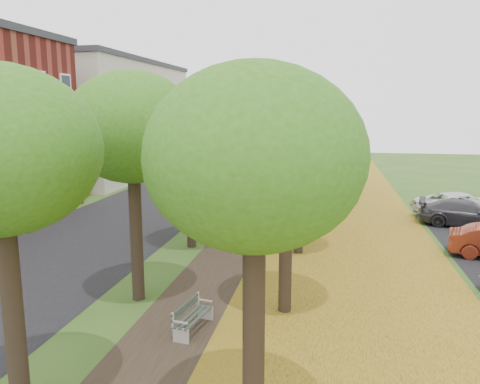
% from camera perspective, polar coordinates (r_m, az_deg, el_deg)
% --- Properties ---
extents(street_asphalt, '(8.00, 70.00, 0.01)m').
position_cam_1_polar(street_asphalt, '(26.04, -15.24, -3.88)').
color(street_asphalt, black).
rests_on(street_asphalt, ground).
extents(footpath, '(3.20, 70.00, 0.01)m').
position_cam_1_polar(footpath, '(23.76, 1.30, -4.86)').
color(footpath, black).
rests_on(footpath, ground).
extents(leaf_verge, '(7.50, 70.00, 0.01)m').
position_cam_1_polar(leaf_verge, '(23.48, 13.47, -5.33)').
color(leaf_verge, '#A8871F').
rests_on(leaf_verge, ground).
extents(tree_row_west, '(3.97, 33.97, 6.90)m').
position_cam_1_polar(tree_row_west, '(23.43, -4.01, 7.73)').
color(tree_row_west, black).
rests_on(tree_row_west, ground).
extents(tree_row_east, '(3.97, 33.97, 6.90)m').
position_cam_1_polar(tree_row_east, '(22.67, 7.90, 7.58)').
color(tree_row_east, black).
rests_on(tree_row_east, ground).
extents(building_cream, '(10.30, 20.30, 10.40)m').
position_cam_1_polar(building_cream, '(45.66, -16.39, 8.60)').
color(building_cream, beige).
rests_on(building_cream, ground).
extents(bench, '(0.78, 1.74, 0.79)m').
position_cam_1_polar(bench, '(13.66, -5.87, -14.85)').
color(bench, '#2D3830').
rests_on(bench, ground).
extents(car_grey, '(5.02, 2.82, 1.37)m').
position_cam_1_polar(car_grey, '(27.46, 25.85, -2.37)').
color(car_grey, '#323136').
rests_on(car_grey, ground).
extents(car_white, '(5.79, 3.83, 1.48)m').
position_cam_1_polar(car_white, '(29.28, 25.58, -1.52)').
color(car_white, white).
rests_on(car_white, ground).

